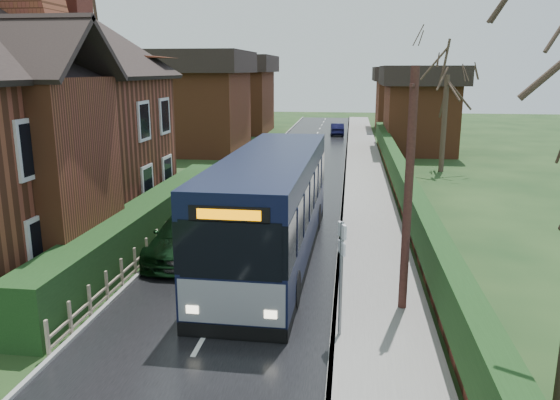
# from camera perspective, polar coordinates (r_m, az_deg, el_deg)

# --- Properties ---
(ground) EXTENTS (140.00, 140.00, 0.00)m
(ground) POSITION_cam_1_polar(r_m,az_deg,el_deg) (14.95, -6.27, -11.18)
(ground) COLOR #324B20
(ground) RESTS_ON ground
(road) EXTENTS (6.00, 100.00, 0.02)m
(road) POSITION_cam_1_polar(r_m,az_deg,el_deg) (24.23, -0.75, -1.37)
(road) COLOR black
(road) RESTS_ON ground
(pavement) EXTENTS (2.50, 100.00, 0.14)m
(pavement) POSITION_cam_1_polar(r_m,az_deg,el_deg) (24.00, 9.35, -1.55)
(pavement) COLOR slate
(pavement) RESTS_ON ground
(kerb_right) EXTENTS (0.12, 100.00, 0.14)m
(kerb_right) POSITION_cam_1_polar(r_m,az_deg,el_deg) (23.98, 6.48, -1.47)
(kerb_right) COLOR gray
(kerb_right) RESTS_ON ground
(kerb_left) EXTENTS (0.12, 100.00, 0.10)m
(kerb_left) POSITION_cam_1_polar(r_m,az_deg,el_deg) (24.82, -7.74, -1.04)
(kerb_left) COLOR gray
(kerb_left) RESTS_ON ground
(front_hedge) EXTENTS (1.20, 16.00, 1.60)m
(front_hedge) POSITION_cam_1_polar(r_m,az_deg,el_deg) (20.30, -13.77, -2.40)
(front_hedge) COLOR black
(front_hedge) RESTS_ON ground
(picket_fence) EXTENTS (0.10, 16.00, 0.90)m
(picket_fence) POSITION_cam_1_polar(r_m,az_deg,el_deg) (20.14, -11.72, -3.45)
(picket_fence) COLOR gray
(picket_fence) RESTS_ON ground
(right_wall_hedge) EXTENTS (0.60, 50.00, 1.80)m
(right_wall_hedge) POSITION_cam_1_polar(r_m,az_deg,el_deg) (23.88, 13.15, 0.55)
(right_wall_hedge) COLOR brown
(right_wall_hedge) RESTS_ON ground
(brick_house) EXTENTS (9.30, 14.60, 10.30)m
(brick_house) POSITION_cam_1_polar(r_m,az_deg,el_deg) (21.71, -26.62, 7.20)
(brick_house) COLOR brown
(brick_house) RESTS_ON ground
(bus) EXTENTS (2.88, 11.76, 3.56)m
(bus) POSITION_cam_1_polar(r_m,az_deg,el_deg) (18.00, -0.91, -0.85)
(bus) COLOR black
(bus) RESTS_ON ground
(car_silver) EXTENTS (1.47, 3.60, 1.22)m
(car_silver) POSITION_cam_1_polar(r_m,az_deg,el_deg) (18.11, -8.47, -4.70)
(car_silver) COLOR #9F9DA2
(car_silver) RESTS_ON ground
(car_green) EXTENTS (2.01, 4.87, 1.41)m
(car_green) POSITION_cam_1_polar(r_m,az_deg,el_deg) (18.84, -9.71, -3.73)
(car_green) COLOR black
(car_green) RESTS_ON ground
(car_distant) EXTENTS (1.46, 3.62, 1.17)m
(car_distant) POSITION_cam_1_polar(r_m,az_deg,el_deg) (53.77, 5.98, 7.37)
(car_distant) COLOR black
(car_distant) RESTS_ON ground
(bus_stop_sign) EXTENTS (0.21, 0.43, 2.89)m
(bus_stop_sign) POSITION_cam_1_polar(r_m,az_deg,el_deg) (12.62, 6.42, -6.58)
(bus_stop_sign) COLOR slate
(bus_stop_sign) RESTS_ON ground
(telegraph_pole) EXTENTS (0.31, 0.80, 6.31)m
(telegraph_pole) POSITION_cam_1_polar(r_m,az_deg,el_deg) (14.00, 13.26, 0.65)
(telegraph_pole) COLOR #321A16
(telegraph_pole) RESTS_ON ground
(tree_right_far) EXTENTS (4.38, 4.38, 8.46)m
(tree_right_far) POSITION_cam_1_polar(r_m,az_deg,el_deg) (35.13, 17.14, 13.05)
(tree_right_far) COLOR #3B2C22
(tree_right_far) RESTS_ON ground
(tree_house_side) EXTENTS (4.45, 4.45, 10.11)m
(tree_house_side) POSITION_cam_1_polar(r_m,az_deg,el_deg) (29.54, -18.61, 15.39)
(tree_house_side) COLOR #382C21
(tree_house_side) RESTS_ON ground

